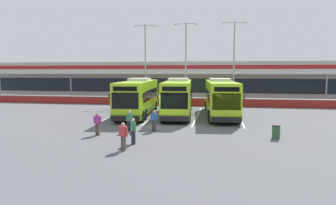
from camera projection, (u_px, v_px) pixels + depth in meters
name	position (u px, v px, depth m)	size (l,w,h in m)	color
ground_plane	(167.00, 125.00, 25.43)	(200.00, 200.00, 0.00)	#56565B
terminal_building	(194.00, 80.00, 51.51)	(70.00, 13.00, 6.00)	silver
red_barrier_wall	(186.00, 102.00, 39.60)	(60.00, 0.40, 1.10)	maroon
coach_bus_leftmost	(138.00, 98.00, 31.32)	(3.71, 12.31, 3.78)	#9ED11E
coach_bus_left_centre	(178.00, 98.00, 31.23)	(3.71, 12.31, 3.78)	#9ED11E
coach_bus_centre	(220.00, 98.00, 30.61)	(3.71, 12.31, 3.78)	#9ED11E
bay_stripe_far_west	(119.00, 114.00, 32.36)	(0.14, 13.00, 0.01)	silver
bay_stripe_west	(157.00, 114.00, 31.66)	(0.14, 13.00, 0.01)	silver
bay_stripe_mid_west	(197.00, 115.00, 30.97)	(0.14, 13.00, 0.01)	silver
bay_stripe_centre	(240.00, 116.00, 30.27)	(0.14, 13.00, 0.01)	silver
pedestrian_with_handbag	(133.00, 131.00, 18.75)	(0.54, 0.59, 1.62)	black
pedestrian_in_dark_coat	(130.00, 120.00, 22.53)	(0.46, 0.43, 1.62)	black
pedestrian_child	(123.00, 135.00, 17.24)	(0.54, 0.35, 1.62)	#4C4238
pedestrian_near_bin	(97.00, 123.00, 21.38)	(0.54, 0.29, 1.62)	#4C4238
pedestrian_approaching_bus	(154.00, 120.00, 22.74)	(0.53, 0.30, 1.62)	#33333D
lamp_post_west	(145.00, 58.00, 42.59)	(3.24, 0.28, 11.00)	#9E9EA3
lamp_post_centre	(186.00, 58.00, 40.98)	(3.24, 0.28, 11.00)	#9E9EA3
lamp_post_east	(234.00, 58.00, 39.90)	(3.24, 0.28, 11.00)	#9E9EA3
litter_bin	(276.00, 132.00, 20.31)	(0.54, 0.54, 0.93)	#2D5133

